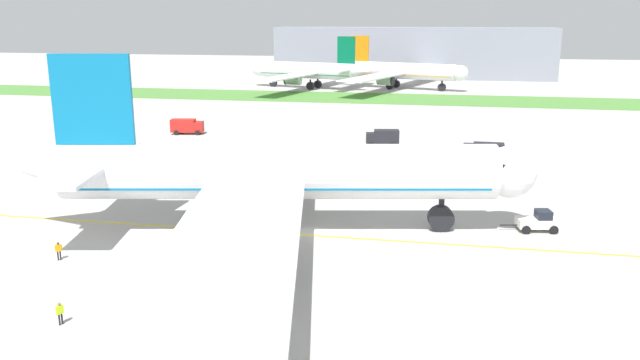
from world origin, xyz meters
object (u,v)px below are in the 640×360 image
at_px(ground_crew_marshaller_front, 197,275).
at_px(service_truck_baggage_loader, 187,126).
at_px(ground_crew_wingwalker_port, 60,311).
at_px(service_truck_fuel_bowser, 383,137).
at_px(airliner_foreground, 272,173).
at_px(service_truck_catering_van, 484,150).
at_px(ground_crew_wingwalker_starboard, 59,249).
at_px(pushback_tug, 538,221).
at_px(parked_airliner_far_centre, 400,71).
at_px(parked_airliner_far_left, 308,71).

bearing_deg(ground_crew_marshaller_front, service_truck_baggage_loader, 112.97).
bearing_deg(ground_crew_wingwalker_port, service_truck_baggage_loader, 105.72).
height_order(ground_crew_wingwalker_port, service_truck_fuel_bowser, service_truck_fuel_bowser).
relative_size(airliner_foreground, service_truck_catering_van, 13.61).
xyz_separation_m(ground_crew_marshaller_front, ground_crew_wingwalker_starboard, (-14.66, 3.23, 0.07)).
xyz_separation_m(ground_crew_wingwalker_starboard, service_truck_fuel_bowser, (24.08, 58.83, 0.50)).
distance_m(pushback_tug, service_truck_catering_van, 35.06).
height_order(airliner_foreground, service_truck_baggage_loader, airliner_foreground).
height_order(airliner_foreground, service_truck_fuel_bowser, airliner_foreground).
height_order(ground_crew_wingwalker_port, parked_airliner_far_centre, parked_airliner_far_centre).
xyz_separation_m(service_truck_baggage_loader, service_truck_catering_van, (54.33, -11.83, -0.13)).
relative_size(ground_crew_wingwalker_port, parked_airliner_far_centre, 0.03).
distance_m(ground_crew_marshaller_front, parked_airliner_far_centre, 154.40).
xyz_separation_m(ground_crew_marshaller_front, service_truck_fuel_bowser, (9.42, 62.07, 0.57)).
distance_m(ground_crew_wingwalker_port, ground_crew_marshaller_front, 10.97).
bearing_deg(airliner_foreground, ground_crew_wingwalker_port, -112.42).
relative_size(ground_crew_wingwalker_port, ground_crew_wingwalker_starboard, 1.00).
height_order(ground_crew_wingwalker_port, parked_airliner_far_left, parked_airliner_far_left).
bearing_deg(service_truck_fuel_bowser, ground_crew_wingwalker_port, -103.31).
relative_size(pushback_tug, ground_crew_wingwalker_port, 3.42).
height_order(ground_crew_wingwalker_port, service_truck_catering_van, service_truck_catering_van).
height_order(service_truck_baggage_loader, service_truck_catering_van, service_truck_baggage_loader).
xyz_separation_m(airliner_foreground, parked_airliner_far_centre, (3.31, 139.12, -0.77)).
height_order(service_truck_fuel_bowser, parked_airliner_far_left, parked_airliner_far_left).
distance_m(ground_crew_marshaller_front, ground_crew_wingwalker_starboard, 15.02).
relative_size(airliner_foreground, service_truck_fuel_bowser, 14.53).
height_order(pushback_tug, parked_airliner_far_centre, parked_airliner_far_centre).
height_order(airliner_foreground, ground_crew_marshaller_front, airliner_foreground).
bearing_deg(pushback_tug, service_truck_fuel_bowser, 115.81).
height_order(ground_crew_wingwalker_starboard, service_truck_catering_van, service_truck_catering_van).
distance_m(airliner_foreground, service_truck_catering_van, 46.69).
height_order(service_truck_catering_van, parked_airliner_far_centre, parked_airliner_far_centre).
bearing_deg(pushback_tug, parked_airliner_far_centre, 100.11).
relative_size(service_truck_fuel_bowser, service_truck_catering_van, 0.94).
bearing_deg(pushback_tug, ground_crew_marshaller_front, -145.55).
relative_size(pushback_tug, parked_airliner_far_centre, 0.09).
distance_m(ground_crew_wingwalker_port, parked_airliner_far_centre, 163.07).
bearing_deg(ground_crew_marshaller_front, airliner_foreground, 80.87).
height_order(pushback_tug, ground_crew_wingwalker_starboard, pushback_tug).
bearing_deg(parked_airliner_far_centre, parked_airliner_far_left, -171.00).
height_order(service_truck_baggage_loader, service_truck_fuel_bowser, service_truck_fuel_bowser).
xyz_separation_m(ground_crew_marshaller_front, parked_airliner_far_left, (-22.22, 149.81, 4.44)).
bearing_deg(service_truck_catering_van, airliner_foreground, -120.39).
distance_m(pushback_tug, service_truck_baggage_loader, 74.47).
xyz_separation_m(airliner_foreground, service_truck_catering_van, (23.50, 40.07, -4.75)).
bearing_deg(service_truck_catering_van, ground_crew_marshaller_front, -115.17).
xyz_separation_m(service_truck_catering_van, parked_airliner_far_centre, (-20.19, 99.06, 3.98)).
bearing_deg(parked_airliner_far_centre, service_truck_fuel_bowser, -87.71).
relative_size(ground_crew_wingwalker_port, ground_crew_marshaller_front, 1.07).
bearing_deg(pushback_tug, airliner_foreground, -169.16).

